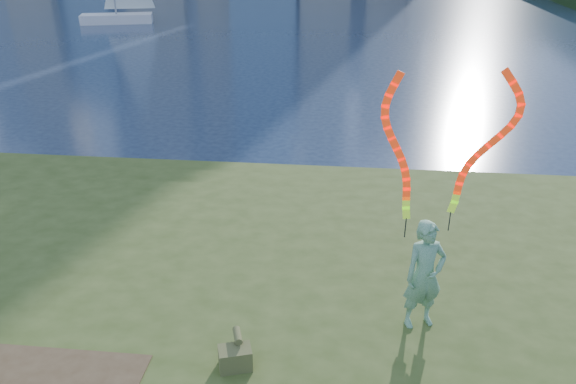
# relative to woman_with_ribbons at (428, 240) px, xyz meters

# --- Properties ---
(ground) EXTENTS (320.00, 320.00, 0.00)m
(ground) POSITION_rel_woman_with_ribbons_xyz_m (-3.08, 0.56, -2.20)
(ground) COLOR #19253E
(ground) RESTS_ON ground
(woman_with_ribbons) EXTENTS (1.93, 0.81, 4.06)m
(woman_with_ribbons) POSITION_rel_woman_with_ribbons_xyz_m (0.00, 0.00, 0.00)
(woman_with_ribbons) COLOR #1C6839
(woman_with_ribbons) RESTS_ON grassy_knoll
(canvas_bag) EXTENTS (0.50, 0.56, 0.41)m
(canvas_bag) POSITION_rel_woman_with_ribbons_xyz_m (-2.51, -1.21, -1.23)
(canvas_bag) COLOR brown
(canvas_bag) RESTS_ON grassy_knoll
(sailboat) EXTENTS (5.13, 2.78, 7.75)m
(sailboat) POSITION_rel_woman_with_ribbons_xyz_m (-17.12, 32.22, -0.87)
(sailboat) COLOR silver
(sailboat) RESTS_ON ground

